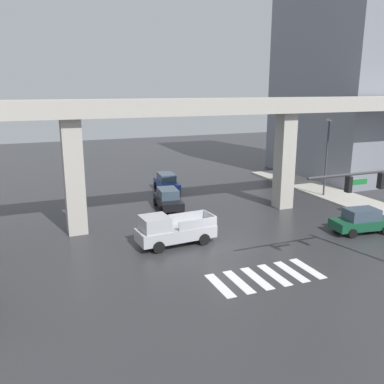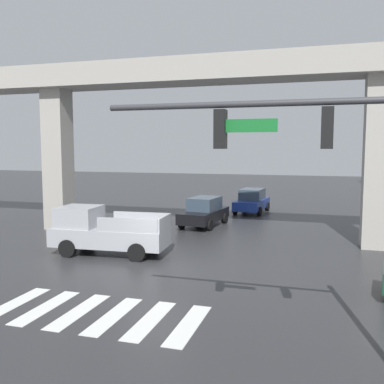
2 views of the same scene
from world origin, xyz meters
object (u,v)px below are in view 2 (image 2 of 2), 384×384
(pickup_truck, at_px, (104,232))
(traffic_signal_mast, at_px, (321,162))
(sedan_black, at_px, (204,212))
(sedan_blue, at_px, (252,201))

(pickup_truck, height_order, traffic_signal_mast, traffic_signal_mast)
(pickup_truck, xyz_separation_m, sedan_black, (2.47, 7.92, -0.14))
(traffic_signal_mast, bearing_deg, pickup_truck, 139.90)
(sedan_blue, bearing_deg, pickup_truck, -107.43)
(pickup_truck, bearing_deg, sedan_blue, 72.57)
(sedan_blue, height_order, traffic_signal_mast, traffic_signal_mast)
(sedan_blue, relative_size, traffic_signal_mast, 0.68)
(sedan_blue, xyz_separation_m, traffic_signal_mast, (4.71, -21.72, 3.54))
(sedan_blue, height_order, sedan_black, same)
(pickup_truck, height_order, sedan_blue, pickup_truck)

